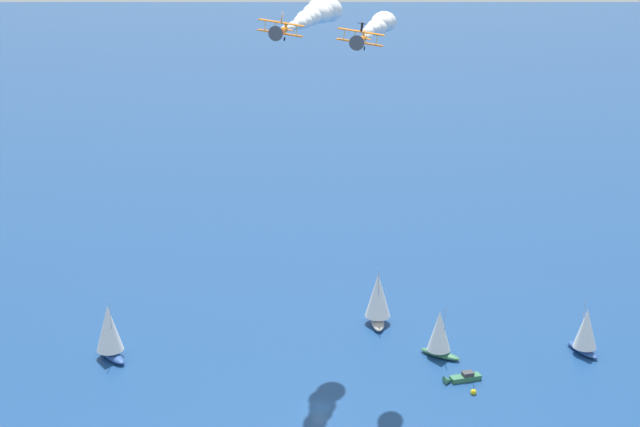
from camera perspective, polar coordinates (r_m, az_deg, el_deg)
The scene contains 13 objects.
ground_plane at distance 161.13m, azimuth -0.01°, elevation -12.21°, with size 2000.00×2000.00×0.00m, color navy.
sailboat_near_centre at distance 177.81m, azimuth 7.59°, elevation -7.55°, with size 8.32×6.69×10.83m.
sailboat_far_stbd at distance 184.94m, azimuth 16.50°, elevation -7.15°, with size 8.38×4.72×10.72m.
motorboat_offshore at distance 171.33m, azimuth 8.91°, elevation -10.28°, with size 2.66×7.33×2.08m.
sailboat_trailing at distance 190.37m, azimuth 3.70°, elevation -5.38°, with size 10.14×7.12×12.71m.
sailboat_ahead at distance 180.35m, azimuth -13.23°, elevation -7.28°, with size 9.89×6.40×12.29m.
marker_buoy at distance 167.40m, azimuth 9.71°, elevation -11.11°, with size 1.10×1.10×2.10m.
biplane_lead at distance 139.13m, azimuth 2.56°, elevation 10.96°, with size 6.90×6.78×3.65m.
wingwalker_lead at distance 138.84m, azimuth 2.69°, elevation 11.83°, with size 0.93×1.28×1.53m.
smoke_trail_lead at distance 162.42m, azimuth 3.85°, elevation 11.91°, with size 24.91×18.23×4.27m.
biplane_wingman at distance 142.04m, azimuth -2.52°, elevation 11.53°, with size 6.90×6.78×3.65m.
wingwalker_wingman at distance 141.74m, azimuth -2.42°, elevation 12.40°, with size 0.60×0.81×1.78m.
smoke_trail_wingman at distance 170.77m, azimuth -0.10°, elevation 12.62°, with size 31.67×24.62×5.48m.
Camera 1 is at (-128.16, 55.29, 80.50)m, focal length 50.43 mm.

